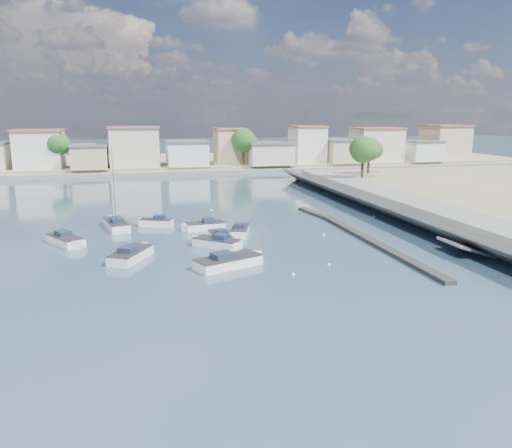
{
  "coord_description": "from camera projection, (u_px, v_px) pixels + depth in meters",
  "views": [
    {
      "loc": [
        -14.65,
        -33.01,
        12.03
      ],
      "look_at": [
        -3.36,
        14.4,
        1.4
      ],
      "focal_mm": 35.0,
      "sensor_mm": 36.0,
      "label": 1
    }
  ],
  "objects": [
    {
      "name": "motorboat_b",
      "position": [
        240.0,
        231.0,
        51.43
      ],
      "size": [
        2.75,
        4.47,
        1.48
      ],
      "color": "white",
      "rests_on": "ground"
    },
    {
      "name": "motorboat_g",
      "position": [
        67.0,
        241.0,
        47.25
      ],
      "size": [
        4.04,
        4.96,
        1.48
      ],
      "color": "white",
      "rests_on": "ground"
    },
    {
      "name": "motorboat_f",
      "position": [
        155.0,
        223.0,
        55.35
      ],
      "size": [
        3.97,
        2.66,
        1.48
      ],
      "color": "white",
      "rests_on": "ground"
    },
    {
      "name": "ground",
      "position": [
        238.0,
        197.0,
        75.28
      ],
      "size": [
        400.0,
        400.0,
        0.0
      ],
      "primitive_type": "plane",
      "color": "#283D50",
      "rests_on": "ground"
    },
    {
      "name": "motorboat_c",
      "position": [
        215.0,
        243.0,
        46.55
      ],
      "size": [
        4.48,
        4.24,
        1.48
      ],
      "color": "white",
      "rests_on": "ground"
    },
    {
      "name": "motorboat_a",
      "position": [
        220.0,
        237.0,
        48.8
      ],
      "size": [
        1.97,
        4.47,
        1.48
      ],
      "color": "white",
      "rests_on": "ground"
    },
    {
      "name": "seawall_walkway",
      "position": [
        456.0,
        221.0,
        53.61
      ],
      "size": [
        5.0,
        90.0,
        1.8
      ],
      "primitive_type": "cube",
      "color": "slate",
      "rests_on": "ground"
    },
    {
      "name": "far_shore_land",
      "position": [
        197.0,
        162.0,
        124.55
      ],
      "size": [
        160.0,
        40.0,
        1.4
      ],
      "primitive_type": "cube",
      "color": "gray",
      "rests_on": "ground"
    },
    {
      "name": "motorboat_h",
      "position": [
        231.0,
        262.0,
        40.62
      ],
      "size": [
        6.12,
        4.16,
        1.48
      ],
      "color": "white",
      "rests_on": "ground"
    },
    {
      "name": "far_town",
      "position": [
        252.0,
        148.0,
        111.74
      ],
      "size": [
        113.01,
        12.8,
        8.35
      ],
      "color": "beige",
      "rests_on": "far_shore_land"
    },
    {
      "name": "far_shore_quay",
      "position": [
        209.0,
        172.0,
        104.65
      ],
      "size": [
        160.0,
        2.5,
        0.8
      ],
      "primitive_type": "cube",
      "color": "slate",
      "rests_on": "ground"
    },
    {
      "name": "motorboat_d",
      "position": [
        203.0,
        226.0,
        53.46
      ],
      "size": [
        4.71,
        2.14,
        1.48
      ],
      "color": "white",
      "rests_on": "ground"
    },
    {
      "name": "mooring_buoys",
      "position": [
        302.0,
        228.0,
        54.12
      ],
      "size": [
        18.86,
        31.09,
        0.31
      ],
      "color": "white",
      "rests_on": "ground"
    },
    {
      "name": "motorboat_e",
      "position": [
        133.0,
        254.0,
        42.7
      ],
      "size": [
        3.99,
        5.35,
        1.48
      ],
      "color": "white",
      "rests_on": "ground"
    },
    {
      "name": "sailboat",
      "position": [
        116.0,
        224.0,
        54.49
      ],
      "size": [
        3.12,
        6.43,
        9.0
      ],
      "color": "white",
      "rests_on": "ground"
    },
    {
      "name": "shore_trees",
      "position": [
        251.0,
        144.0,
        102.56
      ],
      "size": [
        74.56,
        38.32,
        7.92
      ],
      "color": "#38281E",
      "rests_on": "ground"
    },
    {
      "name": "breakwater",
      "position": [
        358.0,
        234.0,
        50.84
      ],
      "size": [
        2.0,
        31.02,
        0.35
      ],
      "color": "black",
      "rests_on": "ground"
    }
  ]
}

